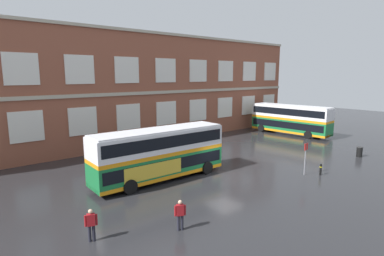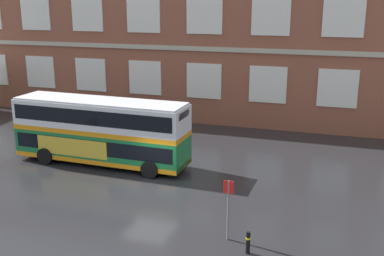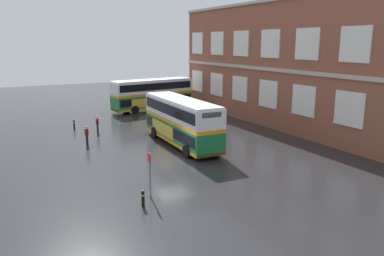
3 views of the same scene
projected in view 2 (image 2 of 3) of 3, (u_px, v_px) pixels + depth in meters
The scene contains 5 objects.
ground_plane at pixel (163, 176), 26.89m from camera, with size 120.00×120.00×0.00m, color #232326.
brick_terminal_building at pixel (247, 42), 39.34m from camera, with size 51.61×8.19×13.16m.
double_decker_middle at pixel (101, 130), 28.46m from camera, with size 11.06×3.07×4.07m.
bus_stand_flag at pixel (228, 204), 19.40m from camera, with size 0.44×0.10×2.70m.
safety_bollard_east at pixel (248, 242), 18.61m from camera, with size 0.19×0.19×0.95m.
Camera 2 is at (9.48, -21.35, 9.95)m, focal length 43.21 mm.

